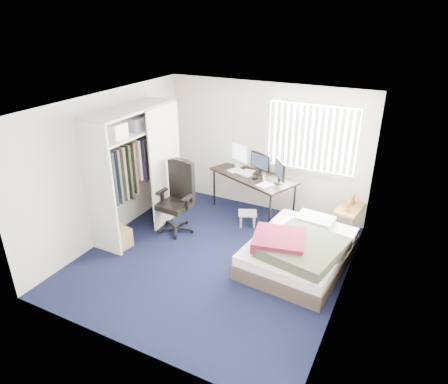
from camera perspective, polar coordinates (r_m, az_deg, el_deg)
name	(u,v)px	position (r m, az deg, el deg)	size (l,w,h in m)	color
ground	(214,258)	(6.57, -1.41, -9.47)	(4.20, 4.20, 0.00)	black
room_shell	(213,172)	(5.85, -1.57, 2.85)	(4.20, 4.20, 4.20)	silver
window_assembly	(312,138)	(7.32, 12.45, 7.58)	(1.72, 0.09, 1.32)	white
closet	(134,159)	(7.00, -12.67, 4.62)	(0.64, 1.84, 2.22)	beige
desk	(254,174)	(7.60, 4.32, 2.63)	(1.83, 1.34, 1.28)	black
office_chair	(178,204)	(7.20, -6.63, -1.73)	(0.65, 0.65, 1.31)	black
footstool	(248,215)	(7.40, 3.38, -3.34)	(0.41, 0.38, 0.27)	white
nightstand	(350,210)	(7.41, 17.54, -2.44)	(0.47, 0.79, 0.69)	brown
bed	(299,250)	(6.38, 10.61, -8.19)	(1.56, 1.98, 0.62)	#433730
pine_box	(117,237)	(7.04, -15.02, -6.27)	(0.44, 0.33, 0.33)	#9F804F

